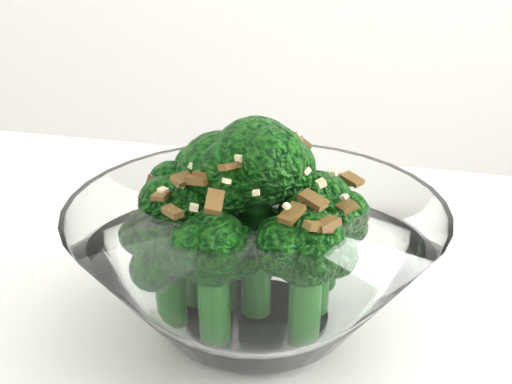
{
  "coord_description": "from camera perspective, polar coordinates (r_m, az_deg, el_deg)",
  "views": [
    {
      "loc": [
        -0.08,
        -0.19,
        1.05
      ],
      "look_at": [
        -0.06,
        0.25,
        0.85
      ],
      "focal_mm": 55.0,
      "sensor_mm": 36.0,
      "label": 1
    }
  ],
  "objects": [
    {
      "name": "broccoli_dish",
      "position": [
        0.5,
        -0.1,
        -4.63
      ],
      "size": [
        0.24,
        0.24,
        0.15
      ],
      "color": "white",
      "rests_on": "table"
    }
  ]
}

